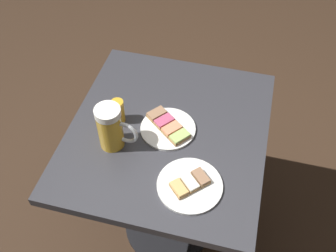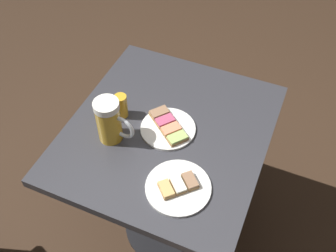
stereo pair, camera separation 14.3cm
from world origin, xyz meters
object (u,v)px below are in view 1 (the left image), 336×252
plate_far (190,185)px  beer_glass_small (118,112)px  beer_mug (111,128)px  plate_near (168,127)px

plate_far → beer_glass_small: 0.39m
beer_mug → beer_glass_small: size_ratio=1.80×
beer_mug → beer_glass_small: beer_mug is taller
plate_near → plate_far: same height
beer_mug → beer_glass_small: (0.11, 0.02, -0.04)m
plate_far → plate_near: bearing=30.4°
plate_near → beer_glass_small: (-0.01, 0.19, 0.04)m
plate_far → beer_mug: 0.33m
plate_near → beer_glass_small: bearing=92.4°
plate_near → beer_glass_small: 0.19m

